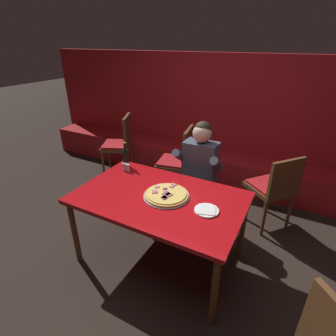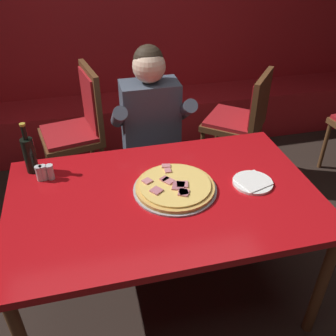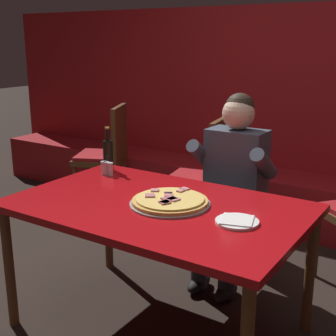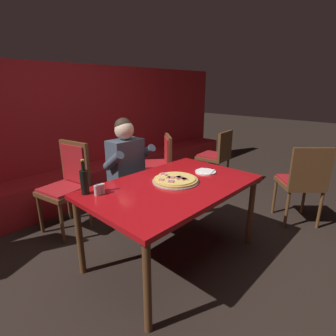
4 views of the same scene
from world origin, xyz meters
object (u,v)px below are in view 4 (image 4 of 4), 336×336
Objects in this scene: main_dining_table at (173,191)px; shaker_black_pepper at (103,189)px; shaker_parmesan at (99,190)px; beer_bottle at (84,181)px; shaker_red_pepper_flakes at (96,191)px; diner_seated_blue_shirt at (131,170)px; dining_chair_near_right at (68,181)px; dining_chair_by_booth at (160,161)px; plate_white_paper at (206,172)px; dining_chair_far_right at (303,179)px; pizza at (176,180)px; dining_chair_near_left at (217,154)px.

main_dining_table is 0.63m from shaker_black_pepper.
shaker_parmesan is 0.03m from shaker_black_pepper.
beer_bottle is 0.13m from shaker_red_pepper_flakes.
dining_chair_near_right is (-0.48, 0.53, -0.12)m from diner_seated_blue_shirt.
dining_chair_near_right reaches higher than shaker_parmesan.
plate_white_paper is at bearing -111.54° from dining_chair_by_booth.
shaker_red_pepper_flakes is 1.73m from dining_chair_by_booth.
shaker_black_pepper is at bearing -151.34° from dining_chair_by_booth.
dining_chair_far_right is (1.04, -0.65, -0.19)m from plate_white_paper.
dining_chair_far_right is at bearing -25.50° from pizza.
beer_bottle is at bearing 154.29° from dining_chair_far_right.
shaker_red_pepper_flakes is at bearing 164.66° from plate_white_paper.
main_dining_table is at bearing 156.21° from dining_chair_far_right.
shaker_black_pepper is (0.10, -0.10, -0.07)m from beer_bottle.
plate_white_paper is at bearing -15.34° from shaker_red_pepper_flakes.
pizza is 2.00m from dining_chair_near_left.
shaker_parmesan is at bearing -152.00° from dining_chair_by_booth.
dining_chair_near_right reaches higher than shaker_red_pepper_flakes.
shaker_black_pepper reaches higher than plate_white_paper.
dining_chair_near_left is (0.40, 1.43, -0.02)m from dining_chair_far_right.
pizza is at bearing -26.12° from beer_bottle.
shaker_red_pepper_flakes is at bearing -152.29° from dining_chair_by_booth.
dining_chair_near_right is (-1.90, 1.91, 0.01)m from dining_chair_far_right.
main_dining_table is 1.66m from dining_chair_far_right.
dining_chair_near_left is at bearing 10.88° from shaker_parmesan.
dining_chair_far_right is (1.45, -0.69, -0.20)m from pizza.
diner_seated_blue_shirt is 1.26× the size of dining_chair_near_right.
diner_seated_blue_shirt is 1.83m from dining_chair_near_left.
diner_seated_blue_shirt is (0.70, 0.43, -0.09)m from shaker_red_pepper_flakes.
dining_chair_far_right is at bearing -105.73° from dining_chair_near_left.
pizza is 0.41m from plate_white_paper.
diner_seated_blue_shirt reaches higher than dining_chair_near_right.
shaker_parmesan is at bearing 175.03° from shaker_black_pepper.
pizza is 1.36m from dining_chair_by_booth.
shaker_red_pepper_flakes is 2.33m from dining_chair_far_right.
dining_chair_near_right is at bearing 107.34° from main_dining_table.
dining_chair_near_right is at bearing 77.00° from shaker_red_pepper_flakes.
shaker_parmesan is 0.09× the size of dining_chair_near_left.
plate_white_paper is 2.44× the size of shaker_parmesan.
shaker_red_pepper_flakes is 1.01m from dining_chair_near_right.
shaker_parmesan is (-1.06, 0.30, 0.03)m from plate_white_paper.
main_dining_table is at bearing -130.15° from dining_chair_by_booth.
pizza is at bearing -20.63° from shaker_red_pepper_flakes.
dining_chair_near_right is at bearing 132.03° from diner_seated_blue_shirt.
diner_seated_blue_shirt is at bearing 87.68° from pizza.
diner_seated_blue_shirt is at bearing 24.16° from beer_bottle.
shaker_red_pepper_flakes is 0.09× the size of dining_chair_near_left.
main_dining_table is at bearing -25.42° from shaker_parmesan.
diner_seated_blue_shirt is 1.32× the size of dining_chair_far_right.
dining_chair_near_left is at bearing -11.77° from dining_chair_near_right.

